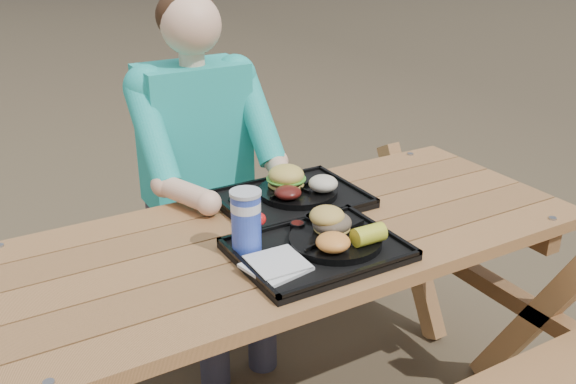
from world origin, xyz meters
TOP-DOWN VIEW (x-y plane):
  - picnic_table at (0.00, 0.00)m, footprint 1.80×1.49m
  - tray_near at (0.00, -0.15)m, footprint 0.45×0.35m
  - tray_far at (0.12, 0.18)m, footprint 0.45×0.35m
  - plate_near at (0.06, -0.16)m, footprint 0.26×0.26m
  - plate_far at (0.15, 0.19)m, footprint 0.26×0.26m
  - napkin_stack at (-0.15, -0.20)m, footprint 0.17×0.17m
  - soda_cup at (-0.17, -0.07)m, footprint 0.08×0.08m
  - condiment_bbq at (0.01, -0.04)m, footprint 0.04×0.04m
  - condiment_mustard at (0.07, -0.03)m, footprint 0.05×0.05m
  - sandwich at (0.08, -0.12)m, footprint 0.11×0.11m
  - mac_cheese at (0.01, -0.22)m, footprint 0.09×0.09m
  - corn_cob at (0.12, -0.23)m, footprint 0.09×0.09m
  - cutlery_far at (-0.05, 0.19)m, footprint 0.04×0.15m
  - burger at (0.13, 0.23)m, footprint 0.12×0.12m
  - baked_beans at (0.08, 0.14)m, footprint 0.09×0.09m
  - potato_salad at (0.21, 0.13)m, footprint 0.09×0.09m
  - diner at (-0.02, 0.64)m, footprint 0.48×0.84m

SIDE VIEW (x-z plane):
  - picnic_table at x=0.00m, z-range 0.00..0.75m
  - diner at x=-0.02m, z-range 0.00..1.28m
  - tray_near at x=0.00m, z-range 0.75..0.77m
  - tray_far at x=0.12m, z-range 0.75..0.77m
  - cutlery_far at x=-0.05m, z-range 0.77..0.78m
  - napkin_stack at x=-0.15m, z-range 0.77..0.79m
  - plate_near at x=0.06m, z-range 0.77..0.79m
  - plate_far at x=0.15m, z-range 0.77..0.79m
  - condiment_bbq at x=0.01m, z-range 0.77..0.80m
  - condiment_mustard at x=0.07m, z-range 0.77..0.80m
  - baked_beans at x=0.08m, z-range 0.79..0.83m
  - mac_cheese at x=0.01m, z-range 0.79..0.84m
  - potato_salad at x=0.21m, z-range 0.79..0.84m
  - corn_cob at x=0.12m, z-range 0.79..0.84m
  - burger at x=0.13m, z-range 0.79..0.90m
  - sandwich at x=0.08m, z-range 0.79..0.90m
  - soda_cup at x=-0.17m, z-range 0.77..0.93m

